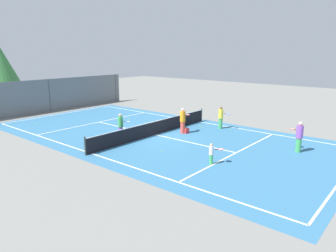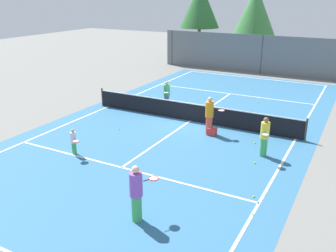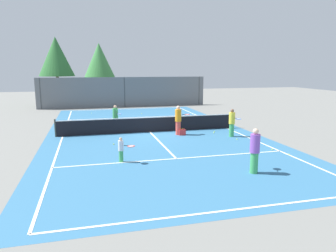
% 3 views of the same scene
% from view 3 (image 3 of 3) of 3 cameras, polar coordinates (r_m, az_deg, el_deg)
% --- Properties ---
extents(ground_plane, '(80.00, 80.00, 0.00)m').
position_cam_3_polar(ground_plane, '(20.82, -3.31, -1.10)').
color(ground_plane, slate).
extents(court_surface, '(13.00, 25.00, 0.01)m').
position_cam_3_polar(court_surface, '(20.82, -3.31, -1.09)').
color(court_surface, teal).
rests_on(court_surface, ground_plane).
extents(tennis_net, '(11.90, 0.10, 1.10)m').
position_cam_3_polar(tennis_net, '(20.72, -3.33, 0.28)').
color(tennis_net, '#333833').
rests_on(tennis_net, ground_plane).
extents(perimeter_fence, '(18.00, 0.12, 3.20)m').
position_cam_3_polar(perimeter_fence, '(34.34, -7.88, 6.12)').
color(perimeter_fence, slate).
rests_on(perimeter_fence, ground_plane).
extents(tree_0, '(4.16, 4.16, 7.10)m').
position_cam_3_polar(tree_0, '(39.37, -12.36, 11.15)').
color(tree_0, brown).
rests_on(tree_0, ground_plane).
extents(tree_1, '(3.80, 3.80, 7.50)m').
position_cam_3_polar(tree_1, '(37.01, -19.66, 11.77)').
color(tree_1, brown).
rests_on(tree_1, ground_plane).
extents(player_0, '(0.64, 0.93, 1.70)m').
position_cam_3_polar(player_0, '(21.57, -9.50, 1.55)').
color(player_0, purple).
rests_on(player_0, ground_plane).
extents(player_1, '(0.96, 0.40, 1.85)m').
position_cam_3_polar(player_1, '(19.81, 1.89, 1.12)').
color(player_1, '#E54C3F').
rests_on(player_1, ground_plane).
extents(player_2, '(0.78, 0.65, 1.14)m').
position_cam_3_polar(player_2, '(14.26, -8.42, -4.20)').
color(player_2, '#3FA559').
rests_on(player_2, ground_plane).
extents(player_3, '(0.72, 0.94, 1.84)m').
position_cam_3_polar(player_3, '(13.05, 15.46, -4.27)').
color(player_3, '#3FA559').
rests_on(player_3, ground_plane).
extents(player_4, '(0.53, 0.95, 1.72)m').
position_cam_3_polar(player_4, '(19.65, 11.53, 0.64)').
color(player_4, '#3FA559').
rests_on(player_4, ground_plane).
extents(ball_crate, '(0.42, 0.35, 0.43)m').
position_cam_3_polar(ball_crate, '(19.90, 2.53, -1.10)').
color(ball_crate, red).
rests_on(ball_crate, ground_plane).
extents(tennis_ball_0, '(0.07, 0.07, 0.07)m').
position_cam_3_polar(tennis_ball_0, '(30.11, -13.74, 2.30)').
color(tennis_ball_0, '#CCE533').
rests_on(tennis_ball_0, ground_plane).
extents(tennis_ball_1, '(0.07, 0.07, 0.07)m').
position_cam_3_polar(tennis_ball_1, '(17.64, -9.82, -3.26)').
color(tennis_ball_1, '#CCE533').
rests_on(tennis_ball_1, ground_plane).
extents(tennis_ball_2, '(0.07, 0.07, 0.07)m').
position_cam_3_polar(tennis_ball_2, '(24.39, 0.49, 0.72)').
color(tennis_ball_2, '#CCE533').
rests_on(tennis_ball_2, ground_plane).
extents(tennis_ball_3, '(0.07, 0.07, 0.07)m').
position_cam_3_polar(tennis_ball_3, '(20.99, 8.43, -1.01)').
color(tennis_ball_3, '#CCE533').
rests_on(tennis_ball_3, ground_plane).
extents(tennis_ball_4, '(0.07, 0.07, 0.07)m').
position_cam_3_polar(tennis_ball_4, '(20.57, 8.32, -1.24)').
color(tennis_ball_4, '#CCE533').
rests_on(tennis_ball_4, ground_plane).
extents(tennis_ball_5, '(0.07, 0.07, 0.07)m').
position_cam_3_polar(tennis_ball_5, '(16.45, 21.11, -4.84)').
color(tennis_ball_5, '#CCE533').
rests_on(tennis_ball_5, ground_plane).
extents(tennis_ball_6, '(0.07, 0.07, 0.07)m').
position_cam_3_polar(tennis_ball_6, '(26.26, -0.59, 1.43)').
color(tennis_ball_6, '#CCE533').
rests_on(tennis_ball_6, ground_plane).
extents(tennis_ball_7, '(0.07, 0.07, 0.07)m').
position_cam_3_polar(tennis_ball_7, '(17.15, 18.40, -4.05)').
color(tennis_ball_7, '#CCE533').
rests_on(tennis_ball_7, ground_plane).
extents(tennis_ball_8, '(0.07, 0.07, 0.07)m').
position_cam_3_polar(tennis_ball_8, '(28.99, -4.80, 2.26)').
color(tennis_ball_8, '#CCE533').
rests_on(tennis_ball_8, ground_plane).
extents(tennis_ball_9, '(0.07, 0.07, 0.07)m').
position_cam_3_polar(tennis_ball_9, '(23.62, -5.30, 0.35)').
color(tennis_ball_9, '#CCE533').
rests_on(tennis_ball_9, ground_plane).
extents(tennis_ball_10, '(0.07, 0.07, 0.07)m').
position_cam_3_polar(tennis_ball_10, '(18.99, 12.40, -2.37)').
color(tennis_ball_10, '#CCE533').
rests_on(tennis_ball_10, ground_plane).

